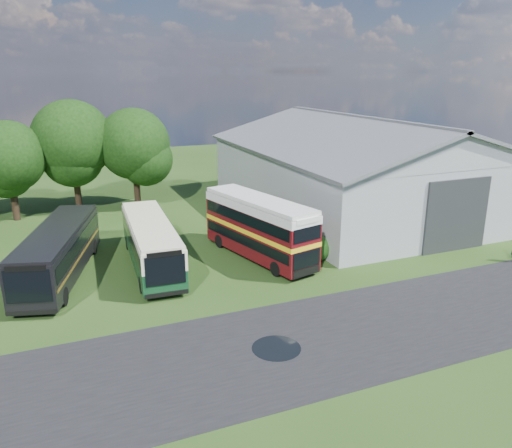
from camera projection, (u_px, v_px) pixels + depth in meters
name	position (u px, v px, depth m)	size (l,w,h in m)	color
ground	(279.00, 314.00, 25.33)	(120.00, 120.00, 0.00)	#1F3912
asphalt_road	(362.00, 329.00, 23.77)	(60.00, 8.00, 0.02)	black
puddle	(276.00, 348.00, 22.13)	(2.20, 2.20, 0.01)	black
storage_shed	(358.00, 162.00, 43.71)	(18.80, 24.80, 8.15)	gray
tree_left_b	(8.00, 157.00, 39.82)	(5.78, 5.78, 8.16)	black
tree_mid	(72.00, 140.00, 42.52)	(6.80, 6.80, 9.60)	black
tree_right_a	(134.00, 144.00, 43.61)	(6.26, 6.26, 8.83)	black
shrub_front	(317.00, 259.00, 32.68)	(1.70, 1.70, 1.70)	#194714
shrub_mid	(303.00, 249.00, 34.44)	(1.60, 1.60, 1.60)	#194714
shrub_back	(291.00, 241.00, 36.21)	(1.80, 1.80, 1.80)	#194714
bus_green_single	(151.00, 243.00, 31.00)	(3.02, 10.81, 2.95)	black
bus_maroon_double	(259.00, 228.00, 32.43)	(4.55, 9.66, 4.03)	black
bus_dark_single	(59.00, 252.00, 29.34)	(5.51, 11.29, 3.04)	black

